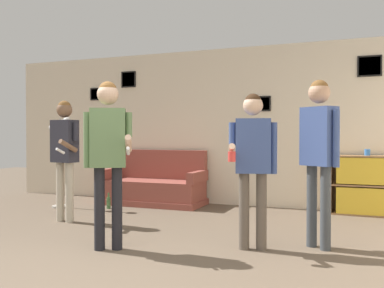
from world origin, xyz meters
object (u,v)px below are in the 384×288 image
at_px(floor_lamp, 60,148).
at_px(person_spectator_near_bookshelf, 319,144).
at_px(bookshelf, 365,185).
at_px(bottle_on_floor, 109,202).
at_px(drinking_cup, 367,152).
at_px(couch, 154,187).
at_px(person_player_foreground_left, 64,147).
at_px(person_watcher_holding_cup, 253,154).
at_px(person_player_foreground_center, 108,145).

height_order(floor_lamp, person_spectator_near_bookshelf, person_spectator_near_bookshelf).
relative_size(floor_lamp, person_spectator_near_bookshelf, 0.84).
relative_size(bookshelf, person_spectator_near_bookshelf, 0.57).
bearing_deg(person_spectator_near_bookshelf, bottle_on_floor, 158.94).
height_order(bookshelf, drinking_cup, drinking_cup).
relative_size(couch, drinking_cup, 18.96).
bearing_deg(person_player_foreground_left, floor_lamp, 130.88).
height_order(person_watcher_holding_cup, person_spectator_near_bookshelf, person_spectator_near_bookshelf).
xyz_separation_m(couch, person_watcher_holding_cup, (2.31, -2.33, 0.70)).
xyz_separation_m(person_player_foreground_left, drinking_cup, (3.92, 2.04, -0.09)).
xyz_separation_m(bookshelf, drinking_cup, (0.02, 0.00, 0.50)).
bearing_deg(bottle_on_floor, person_spectator_near_bookshelf, -21.06).
xyz_separation_m(bookshelf, floor_lamp, (-4.73, -1.08, 0.54)).
relative_size(bottle_on_floor, drinking_cup, 2.75).
bearing_deg(person_watcher_holding_cup, person_player_foreground_center, -158.39).
bearing_deg(person_player_foreground_left, person_spectator_near_bookshelf, -3.08).
bearing_deg(bookshelf, person_watcher_holding_cup, -114.20).
bearing_deg(bottle_on_floor, drinking_cup, 12.99).
height_order(couch, bookshelf, couch).
xyz_separation_m(bookshelf, person_spectator_near_bookshelf, (-0.49, -2.22, 0.66)).
xyz_separation_m(person_player_foreground_left, person_player_foreground_center, (1.36, -1.04, 0.06)).
relative_size(person_player_foreground_left, person_spectator_near_bookshelf, 0.94).
height_order(person_watcher_holding_cup, drinking_cup, person_watcher_holding_cup).
bearing_deg(couch, person_player_foreground_left, -103.92).
distance_m(couch, person_player_foreground_center, 3.13).
bearing_deg(person_player_foreground_center, person_watcher_holding_cup, 21.61).
bearing_deg(bookshelf, person_player_foreground_center, -129.50).
bearing_deg(person_player_foreground_left, drinking_cup, 27.45).
relative_size(bookshelf, floor_lamp, 0.67).
bearing_deg(person_player_foreground_center, bottle_on_floor, 122.24).
height_order(person_player_foreground_left, person_spectator_near_bookshelf, person_spectator_near_bookshelf).
bearing_deg(person_watcher_holding_cup, drinking_cup, 65.39).
distance_m(couch, bottle_on_floor, 0.88).
distance_m(person_player_foreground_left, person_player_foreground_center, 1.72).
bearing_deg(person_spectator_near_bookshelf, person_player_foreground_left, 176.92).
relative_size(couch, person_player_foreground_left, 1.08).
height_order(person_player_foreground_left, drinking_cup, person_player_foreground_left).
relative_size(couch, person_watcher_holding_cup, 1.11).
xyz_separation_m(bookshelf, person_watcher_holding_cup, (-1.13, -2.52, 0.55)).
relative_size(couch, person_player_foreground_center, 1.03).
distance_m(couch, person_player_foreground_left, 2.04).
xyz_separation_m(person_player_foreground_center, person_spectator_near_bookshelf, (2.04, 0.86, 0.02)).
distance_m(person_spectator_near_bookshelf, bottle_on_floor, 3.79).
bearing_deg(person_player_foreground_center, person_spectator_near_bookshelf, 22.79).
xyz_separation_m(floor_lamp, bottle_on_floor, (0.82, 0.17, -0.88)).
height_order(floor_lamp, person_player_foreground_left, person_player_foreground_left).
xyz_separation_m(couch, person_player_foreground_left, (-0.46, -1.85, 0.73)).
distance_m(couch, drinking_cup, 3.53).
bearing_deg(drinking_cup, person_player_foreground_left, -152.55).
xyz_separation_m(person_player_foreground_left, person_watcher_holding_cup, (2.77, -0.49, -0.03)).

